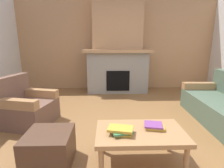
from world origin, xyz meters
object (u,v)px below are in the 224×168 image
at_px(armchair, 27,108).
at_px(ottoman, 49,149).
at_px(fireplace, 117,52).
at_px(coffee_table, 140,135).

height_order(armchair, ottoman, armchair).
relative_size(fireplace, armchair, 2.95).
xyz_separation_m(coffee_table, ottoman, (-1.05, 0.03, -0.18)).
distance_m(fireplace, coffee_table, 3.41).
distance_m(fireplace, ottoman, 3.56).
distance_m(armchair, ottoman, 1.33).
bearing_deg(armchair, fireplace, 51.71).
xyz_separation_m(fireplace, coffee_table, (0.07, -3.31, -0.79)).
bearing_deg(fireplace, coffee_table, -88.77).
bearing_deg(ottoman, armchair, 123.78).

